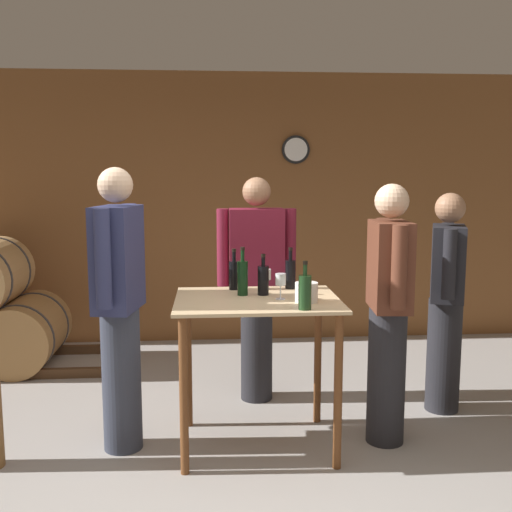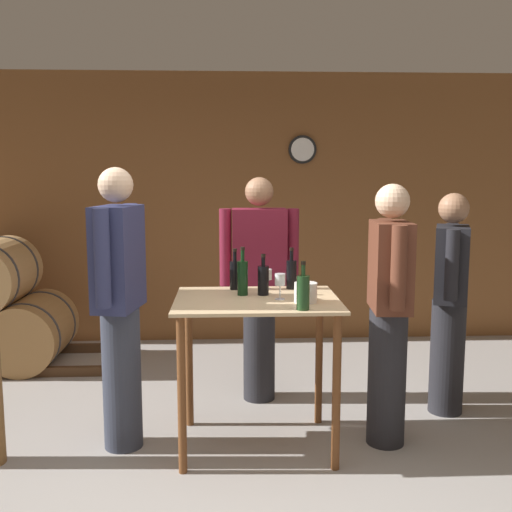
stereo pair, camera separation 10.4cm
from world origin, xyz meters
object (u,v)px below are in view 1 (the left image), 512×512
Objects in this scene: wine_bottle_far_left at (234,274)px; wine_glass_near_left at (266,275)px; person_host at (446,298)px; person_visitor_near_door at (119,303)px; ice_bucket at (306,292)px; person_visitor_with_scarf at (388,309)px; wine_bottle_left at (243,277)px; wine_glass_near_center at (281,280)px; person_visitor_bearded at (257,284)px; wine_bottle_far_right at (305,291)px; wine_bottle_right at (290,273)px; wine_bottle_center at (263,279)px.

wine_glass_near_left is at bearing -2.22° from wine_bottle_far_left.
person_visitor_near_door is (-2.23, -0.45, 0.10)m from person_host.
ice_bucket is 0.57m from person_visitor_with_scarf.
wine_bottle_left is at bearing -131.63° from wine_glass_near_left.
wine_glass_near_center is (0.27, -0.33, 0.01)m from wine_bottle_far_left.
person_visitor_with_scarf is 0.98× the size of person_visitor_bearded.
person_host reaches higher than wine_bottle_far_right.
person_visitor_near_door reaches higher than wine_glass_near_left.
ice_bucket is at bearing -84.49° from wine_bottle_right.
person_visitor_with_scarf reaches higher than wine_bottle_center.
wine_bottle_left is at bearing 5.96° from person_visitor_near_door.
wine_bottle_far_left is at bearing 177.78° from wine_glass_near_left.
person_visitor_with_scarf reaches higher than wine_glass_near_center.
person_visitor_bearded reaches higher than wine_bottle_far_left.
person_visitor_bearded is at bearing 104.05° from ice_bucket.
wine_bottle_right is 0.62m from wine_bottle_far_right.
wine_glass_near_left is 1.34m from person_host.
wine_bottle_far_right reaches higher than wine_glass_near_left.
person_visitor_near_door is at bearing 162.65° from wine_bottle_far_right.
wine_bottle_right is at bearing 44.62° from wine_bottle_center.
wine_bottle_center is 0.17× the size of person_host.
ice_bucket is at bearing -43.44° from wine_bottle_center.
ice_bucket is (0.24, -0.23, -0.04)m from wine_bottle_center.
wine_bottle_right is at bearing 14.18° from person_visitor_near_door.
wine_glass_near_left is at bearing -87.45° from person_visitor_bearded.
person_host is at bearing 6.63° from wine_bottle_far_left.
person_visitor_bearded reaches higher than wine_bottle_left.
wine_bottle_far_left is 2.02× the size of wine_glass_near_left.
person_visitor_bearded is (-0.19, 1.11, -0.17)m from wine_bottle_far_right.
person_host is (1.31, 0.18, -0.22)m from wine_glass_near_left.
ice_bucket is 1.27m from person_host.
wine_glass_near_center is 1.37m from person_host.
wine_bottle_center is at bearing 171.96° from person_visitor_with_scarf.
wine_bottle_right is (0.33, 0.20, -0.01)m from wine_bottle_left.
person_visitor_near_door is at bearing 176.49° from wine_glass_near_center.
wine_glass_near_center is 1.16× the size of ice_bucket.
wine_bottle_center is 1.64× the size of wine_glass_near_center.
wine_bottle_far_left is 0.59m from ice_bucket.
wine_bottle_far_right is (0.38, -0.61, 0.00)m from wine_bottle_far_left.
ice_bucket is at bearing -151.65° from person_host.
person_visitor_with_scarf is at bearing -6.94° from wine_bottle_left.
ice_bucket is at bearing -75.95° from person_visitor_bearded.
wine_bottle_right is 0.35m from wine_glass_near_center.
wine_bottle_center is 1.94× the size of wine_glass_near_left.
person_host is at bearing -13.50° from person_visitor_bearded.
wine_bottle_left is 1.10× the size of wine_bottle_far_right.
wine_glass_near_center is at bearing -55.85° from wine_bottle_center.
wine_bottle_left is 0.94m from person_visitor_with_scarf.
wine_bottle_center is at bearing -47.46° from wine_bottle_far_left.
wine_bottle_left is (0.05, -0.19, 0.02)m from wine_bottle_far_left.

